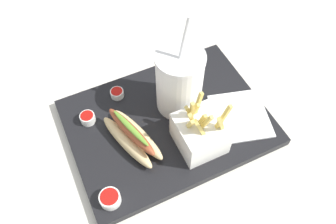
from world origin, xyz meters
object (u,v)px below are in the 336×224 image
(fries_basket, at_px, (200,133))
(ketchup_cup_3, at_px, (88,118))
(ketchup_cup_1, at_px, (110,198))
(napkin_stack, at_px, (240,116))
(ketchup_cup_2, at_px, (117,93))
(hot_dog_1, at_px, (132,136))
(soda_cup, at_px, (179,82))

(fries_basket, xyz_separation_m, ketchup_cup_3, (-0.19, 0.15, -0.03))
(ketchup_cup_1, xyz_separation_m, ketchup_cup_3, (0.02, 0.19, -0.00))
(ketchup_cup_3, relative_size, napkin_stack, 0.25)
(ketchup_cup_3, bearing_deg, ketchup_cup_2, 24.87)
(fries_basket, height_order, ketchup_cup_3, fries_basket)
(ketchup_cup_1, bearing_deg, ketchup_cup_3, 84.72)
(ketchup_cup_2, xyz_separation_m, ketchup_cup_3, (-0.08, -0.04, 0.00))
(fries_basket, height_order, ketchup_cup_1, fries_basket)
(napkin_stack, bearing_deg, fries_basket, -170.76)
(hot_dog_1, relative_size, napkin_stack, 1.29)
(soda_cup, relative_size, napkin_stack, 1.84)
(fries_basket, distance_m, ketchup_cup_3, 0.24)
(ketchup_cup_1, height_order, ketchup_cup_2, ketchup_cup_1)
(soda_cup, xyz_separation_m, ketchup_cup_3, (-0.20, 0.04, -0.06))
(ketchup_cup_1, relative_size, ketchup_cup_2, 1.32)
(hot_dog_1, bearing_deg, napkin_stack, -10.03)
(fries_basket, relative_size, ketchup_cup_2, 4.48)
(fries_basket, bearing_deg, ketchup_cup_2, 120.37)
(ketchup_cup_1, height_order, napkin_stack, ketchup_cup_1)
(fries_basket, bearing_deg, ketchup_cup_3, 141.87)
(soda_cup, bearing_deg, ketchup_cup_1, -145.36)
(soda_cup, distance_m, ketchup_cup_1, 0.27)
(hot_dog_1, height_order, ketchup_cup_2, hot_dog_1)
(fries_basket, distance_m, hot_dog_1, 0.14)
(fries_basket, xyz_separation_m, napkin_stack, (0.11, 0.02, -0.04))
(soda_cup, distance_m, fries_basket, 0.12)
(ketchup_cup_1, distance_m, napkin_stack, 0.33)
(hot_dog_1, height_order, ketchup_cup_1, hot_dog_1)
(soda_cup, height_order, fries_basket, soda_cup)
(hot_dog_1, distance_m, ketchup_cup_1, 0.13)
(ketchup_cup_3, bearing_deg, soda_cup, -11.80)
(ketchup_cup_1, bearing_deg, soda_cup, 34.64)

